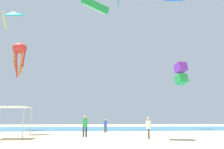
# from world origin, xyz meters

# --- Properties ---
(ground) EXTENTS (110.00, 110.00, 0.10)m
(ground) POSITION_xyz_m (0.00, 0.00, -0.05)
(ground) COLOR #D1BA8C
(ocean_strip) EXTENTS (110.00, 18.79, 0.03)m
(ocean_strip) POSITION_xyz_m (0.00, 25.44, 0.01)
(ocean_strip) COLOR teal
(ocean_strip) RESTS_ON ground
(canopy_tent) EXTENTS (2.80, 2.89, 2.60)m
(canopy_tent) POSITION_xyz_m (-8.89, 4.31, 2.45)
(canopy_tent) COLOR #B2B2B7
(canopy_tent) RESTS_ON ground
(person_near_tent) EXTENTS (0.41, 0.45, 1.72)m
(person_near_tent) POSITION_xyz_m (2.38, 2.77, 1.01)
(person_near_tent) COLOR brown
(person_near_tent) RESTS_ON ground
(person_central) EXTENTS (0.45, 0.45, 1.88)m
(person_central) POSITION_xyz_m (-2.76, 5.66, 1.10)
(person_central) COLOR #33384C
(person_central) RESTS_ON ground
(person_rightmost) EXTENTS (0.38, 0.38, 1.58)m
(person_rightmost) POSITION_xyz_m (-0.49, 12.45, 0.93)
(person_rightmost) COLOR brown
(person_rightmost) RESTS_ON ground
(kite_parafoil_green) EXTENTS (4.94, 1.62, 3.06)m
(kite_parafoil_green) POSITION_xyz_m (-1.59, 23.06, 20.35)
(kite_parafoil_green) COLOR green
(kite_box_purple) EXTENTS (2.02, 2.24, 3.71)m
(kite_box_purple) POSITION_xyz_m (12.61, 22.73, 8.92)
(kite_box_purple) COLOR purple
(kite_octopus_red) EXTENTS (2.63, 2.63, 5.23)m
(kite_octopus_red) POSITION_xyz_m (-13.24, 22.03, 12.10)
(kite_octopus_red) COLOR red
(kite_delta_teal) EXTENTS (2.92, 2.93, 2.35)m
(kite_delta_teal) POSITION_xyz_m (-11.62, 12.58, 14.19)
(kite_delta_teal) COLOR teal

